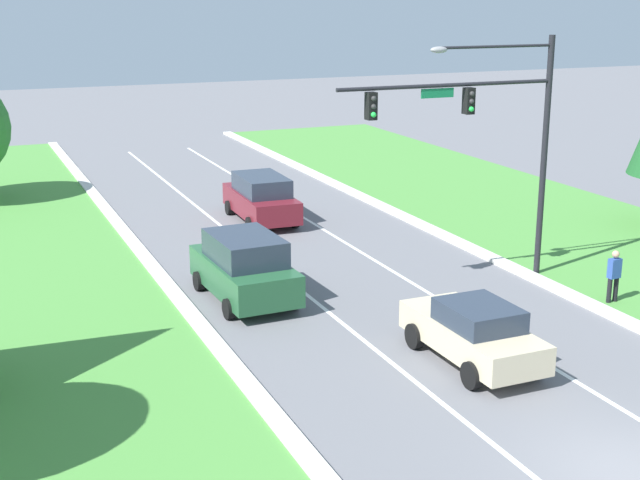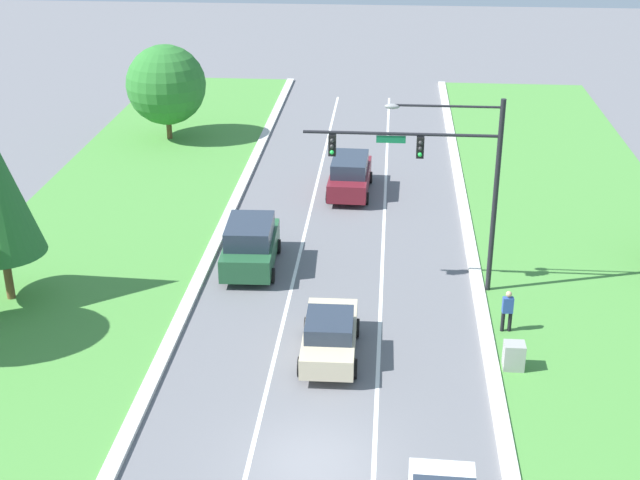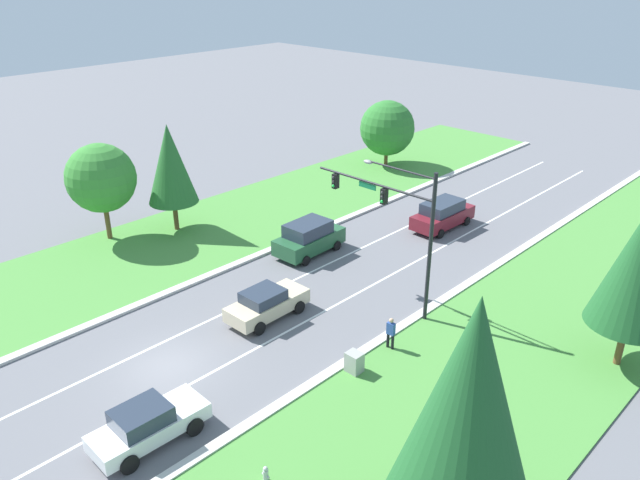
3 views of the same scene
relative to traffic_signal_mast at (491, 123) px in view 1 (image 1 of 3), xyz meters
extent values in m
plane|color=slate|center=(-3.91, -11.26, -5.22)|extent=(160.00, 160.00, 0.00)
cylinder|color=black|center=(2.11, 0.01, -1.30)|extent=(0.20, 0.20, 7.84)
cylinder|color=black|center=(-1.56, 0.01, 1.21)|extent=(7.34, 0.12, 0.12)
cube|color=#147042|center=(-1.93, 0.01, 0.99)|extent=(1.10, 0.04, 0.28)
cylinder|color=black|center=(0.09, 0.01, 2.31)|extent=(4.04, 0.09, 0.09)
ellipsoid|color=gray|center=(-1.93, 0.01, 2.26)|extent=(0.56, 0.28, 0.20)
cube|color=black|center=(-0.83, 0.01, 0.71)|extent=(0.28, 0.32, 0.80)
sphere|color=#2D2D2D|center=(-0.83, -0.16, 0.94)|extent=(0.16, 0.16, 0.16)
sphere|color=#2D2D2D|center=(-0.83, -0.16, 0.71)|extent=(0.16, 0.16, 0.16)
sphere|color=#23D647|center=(-0.83, -0.16, 0.48)|extent=(0.16, 0.16, 0.16)
cube|color=black|center=(-4.13, 0.01, 0.71)|extent=(0.28, 0.32, 0.80)
sphere|color=#2D2D2D|center=(-4.13, -0.16, 0.94)|extent=(0.16, 0.16, 0.16)
sphere|color=#2D2D2D|center=(-4.13, -0.16, 0.71)|extent=(0.16, 0.16, 0.16)
sphere|color=#23D647|center=(-4.13, -0.16, 0.48)|extent=(0.16, 0.16, 0.16)
cube|color=maroon|center=(-3.93, 10.54, -4.47)|extent=(2.05, 4.95, 0.89)
cube|color=#283342|center=(-3.93, 10.42, -3.66)|extent=(1.80, 2.98, 0.73)
cylinder|color=black|center=(-2.95, 12.03, -4.91)|extent=(0.26, 0.61, 0.61)
cylinder|color=black|center=(-4.82, 12.08, -4.91)|extent=(0.26, 0.61, 0.61)
cylinder|color=black|center=(-3.03, 9.00, -4.91)|extent=(0.26, 0.61, 0.61)
cylinder|color=black|center=(-4.91, 9.05, -4.91)|extent=(0.26, 0.61, 0.61)
cube|color=#235633|center=(-7.63, 1.48, -4.43)|extent=(2.22, 4.67, 0.96)
cube|color=#283342|center=(-7.62, 1.37, -3.55)|extent=(1.95, 2.83, 0.80)
cylinder|color=black|center=(-6.68, 2.94, -4.91)|extent=(0.26, 0.63, 0.62)
cylinder|color=black|center=(-8.68, 2.87, -4.91)|extent=(0.26, 0.63, 0.62)
cylinder|color=black|center=(-6.57, 0.09, -4.91)|extent=(0.26, 0.63, 0.62)
cylinder|color=black|center=(-8.58, 0.02, -4.91)|extent=(0.26, 0.63, 0.62)
cube|color=beige|center=(-3.81, -5.36, -4.51)|extent=(1.85, 4.45, 0.73)
cube|color=#283342|center=(-3.81, -5.62, -3.86)|extent=(1.63, 2.01, 0.55)
cylinder|color=black|center=(-2.96, -3.98, -4.87)|extent=(0.25, 0.69, 0.68)
cylinder|color=black|center=(-4.71, -4.00, -4.87)|extent=(0.25, 0.69, 0.68)
cylinder|color=black|center=(-2.92, -6.72, -4.87)|extent=(0.25, 0.69, 0.68)
cylinder|color=black|center=(-4.67, -6.74, -4.87)|extent=(0.25, 0.69, 0.68)
cylinder|color=black|center=(2.34, -3.29, -4.80)|extent=(0.14, 0.14, 0.84)
cylinder|color=black|center=(2.59, -3.26, -4.80)|extent=(0.14, 0.14, 0.84)
cube|color=#2D4C99|center=(2.47, -3.28, -4.08)|extent=(0.40, 0.25, 0.60)
sphere|color=tan|center=(2.47, -3.28, -3.64)|extent=(0.22, 0.22, 0.22)
camera|label=1|loc=(-15.57, -23.29, 3.88)|focal=50.00mm
camera|label=2|loc=(-1.97, -32.02, 11.09)|focal=50.00mm
camera|label=3|loc=(17.13, -23.19, 11.72)|focal=35.00mm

